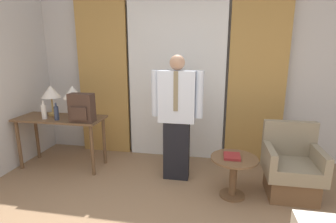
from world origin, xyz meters
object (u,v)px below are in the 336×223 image
Objects in this scene: bottle_by_lamp at (44,111)px; person at (177,114)px; desk at (61,125)px; table_lamp_left at (51,93)px; side_table at (233,170)px; armchair at (291,169)px; table_lamp_right at (73,93)px; backpack at (82,108)px; bottle_near_edge at (56,113)px; book at (232,156)px.

bottle_by_lamp is 1.91m from person.
desk is 0.51m from table_lamp_left.
side_table is at bearing -9.31° from desk.
bottle_by_lamp is at bearing 173.63° from side_table.
person is at bearing -4.68° from table_lamp_left.
armchair reaches higher than desk.
armchair is (2.98, -0.34, -0.78)m from table_lamp_right.
backpack is 2.14m from side_table.
side_table is at bearing -10.83° from table_lamp_left.
bottle_by_lamp is 0.48× the size of side_table.
backpack is 0.71× the size of side_table.
backpack reaches higher than side_table.
desk is at bearing -30.09° from table_lamp_left.
table_lamp_right reaches higher than backpack.
person is 1.92× the size of armchair.
bottle_near_edge is 0.28× the size of armchair.
bottle_near_edge is 2.45m from book.
table_lamp_left is at bearing 149.91° from desk.
table_lamp_left is 0.40m from bottle_near_edge.
armchair is at bearing -6.41° from table_lamp_right.
table_lamp_right is at bearing 174.28° from person.
bottle_near_edge is at bearing -177.45° from person.
book is at bearing -166.29° from armchair.
table_lamp_left is at bearing 180.00° from table_lamp_right.
table_lamp_left is 0.32m from bottle_by_lamp.
side_table is 0.18m from book.
table_lamp_right reaches higher than book.
desk is 0.51m from table_lamp_right.
table_lamp_right is 0.83× the size of side_table.
armchair is at bearing 13.71° from book.
table_lamp_left is 0.27× the size of person.
desk is at bearing 178.16° from person.
bottle_near_edge is at bearing 173.57° from side_table.
table_lamp_right is 2.13× the size of book.
book is (2.61, -0.30, -0.36)m from bottle_by_lamp.
desk is 2.48m from book.
table_lamp_left reaches higher than backpack.
side_table is (2.03, -0.25, -0.61)m from backpack.
armchair reaches higher than side_table.
armchair is at bearing -5.75° from table_lamp_left.
desk is 1.46× the size of armchair.
bottle_near_edge reaches higher than book.
bottle_by_lamp is at bearing 174.30° from bottle_near_edge.
person reaches higher than desk.
bottle_by_lamp is at bearing -148.55° from table_lamp_right.
table_lamp_left is at bearing 169.17° from side_table.
desk is 5.94× the size of book.
table_lamp_right is 1.58m from person.
bottle_by_lamp reaches higher than side_table.
table_lamp_left is 0.52× the size of armchair.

